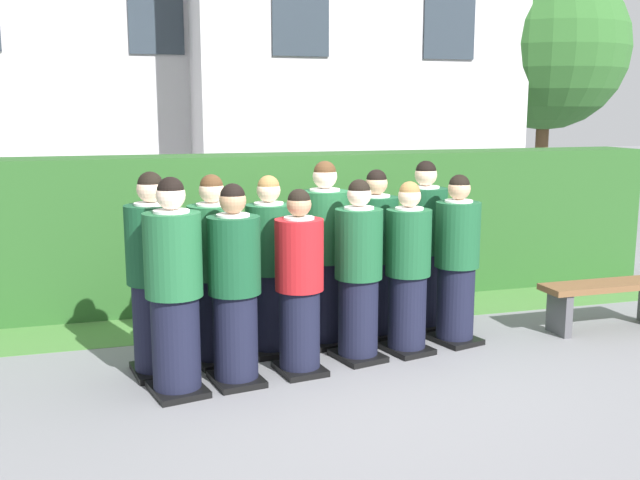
# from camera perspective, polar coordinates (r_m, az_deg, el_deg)

# --- Properties ---
(ground_plane) EXTENTS (60.00, 60.00, 0.00)m
(ground_plane) POSITION_cam_1_polar(r_m,az_deg,el_deg) (6.39, 0.69, -9.71)
(ground_plane) COLOR slate
(student_front_row_0) EXTENTS (0.48, 0.55, 1.68)m
(student_front_row_0) POSITION_cam_1_polar(r_m,az_deg,el_deg) (5.68, -11.28, -4.02)
(student_front_row_0) COLOR black
(student_front_row_0) RESTS_ON ground
(student_front_row_1) EXTENTS (0.44, 0.51, 1.61)m
(student_front_row_1) POSITION_cam_1_polar(r_m,az_deg,el_deg) (5.83, -6.67, -3.89)
(student_front_row_1) COLOR black
(student_front_row_1) RESTS_ON ground
(student_in_red_blazer) EXTENTS (0.42, 0.52, 1.54)m
(student_in_red_blazer) POSITION_cam_1_polar(r_m,az_deg,el_deg) (6.03, -1.62, -3.66)
(student_in_red_blazer) COLOR black
(student_in_red_blazer) RESTS_ON ground
(student_front_row_3) EXTENTS (0.46, 0.53, 1.59)m
(student_front_row_3) POSITION_cam_1_polar(r_m,az_deg,el_deg) (6.35, 3.01, -2.75)
(student_front_row_3) COLOR black
(student_front_row_3) RESTS_ON ground
(student_front_row_4) EXTENTS (0.45, 0.52, 1.55)m
(student_front_row_4) POSITION_cam_1_polar(r_m,az_deg,el_deg) (6.58, 6.86, -2.51)
(student_front_row_4) COLOR black
(student_front_row_4) RESTS_ON ground
(student_front_row_5) EXTENTS (0.47, 0.53, 1.59)m
(student_front_row_5) POSITION_cam_1_polar(r_m,az_deg,el_deg) (6.92, 10.60, -1.83)
(student_front_row_5) COLOR black
(student_front_row_5) RESTS_ON ground
(student_rear_row_0) EXTENTS (0.45, 0.53, 1.69)m
(student_rear_row_0) POSITION_cam_1_polar(r_m,az_deg,el_deg) (6.13, -12.80, -3.01)
(student_rear_row_0) COLOR black
(student_rear_row_0) RESTS_ON ground
(student_rear_row_1) EXTENTS (0.47, 0.54, 1.64)m
(student_rear_row_1) POSITION_cam_1_polar(r_m,az_deg,el_deg) (6.32, -8.28, -2.68)
(student_rear_row_1) COLOR black
(student_rear_row_1) RESTS_ON ground
(student_rear_row_2) EXTENTS (0.43, 0.50, 1.61)m
(student_rear_row_2) POSITION_cam_1_polar(r_m,az_deg,el_deg) (6.53, -3.95, -2.32)
(student_rear_row_2) COLOR black
(student_rear_row_2) RESTS_ON ground
(student_rear_row_3) EXTENTS (0.49, 0.58, 1.71)m
(student_rear_row_3) POSITION_cam_1_polar(r_m,az_deg,el_deg) (6.76, 0.37, -1.41)
(student_rear_row_3) COLOR black
(student_rear_row_3) RESTS_ON ground
(student_rear_row_4) EXTENTS (0.46, 0.53, 1.62)m
(student_rear_row_4) POSITION_cam_1_polar(r_m,az_deg,el_deg) (7.01, 4.34, -1.41)
(student_rear_row_4) COLOR black
(student_rear_row_4) RESTS_ON ground
(student_rear_row_5) EXTENTS (0.45, 0.53, 1.68)m
(student_rear_row_5) POSITION_cam_1_polar(r_m,az_deg,el_deg) (7.32, 8.10, -0.73)
(student_rear_row_5) COLOR black
(student_rear_row_5) RESTS_ON ground
(hedge) EXTENTS (9.43, 0.70, 1.67)m
(hedge) POSITION_cam_1_polar(r_m,az_deg,el_deg) (8.31, -3.94, 0.91)
(hedge) COLOR #285623
(hedge) RESTS_ON ground
(school_building_main) EXTENTS (5.92, 4.44, 7.35)m
(school_building_main) POSITION_cam_1_polar(r_m,az_deg,el_deg) (14.12, 1.30, 16.67)
(school_building_main) COLOR silver
(school_building_main) RESTS_ON ground
(school_building_annex) EXTENTS (6.70, 4.76, 7.72)m
(school_building_annex) POSITION_cam_1_polar(r_m,az_deg,el_deg) (15.16, -18.94, 16.43)
(school_building_annex) COLOR silver
(school_building_annex) RESTS_ON ground
(oak_tree_right) EXTENTS (2.98, 2.98, 4.75)m
(oak_tree_right) POSITION_cam_1_polar(r_m,az_deg,el_deg) (14.65, 17.25, 14.00)
(oak_tree_right) COLOR brown
(oak_tree_right) RESTS_ON ground
(wooden_bench) EXTENTS (1.40, 0.37, 0.48)m
(wooden_bench) POSITION_cam_1_polar(r_m,az_deg,el_deg) (7.83, 21.50, -4.01)
(wooden_bench) COLOR brown
(wooden_bench) RESTS_ON ground
(lawn_strip) EXTENTS (9.43, 0.90, 0.01)m
(lawn_strip) POSITION_cam_1_polar(r_m,az_deg,el_deg) (7.74, -2.55, -6.11)
(lawn_strip) COLOR #477A38
(lawn_strip) RESTS_ON ground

